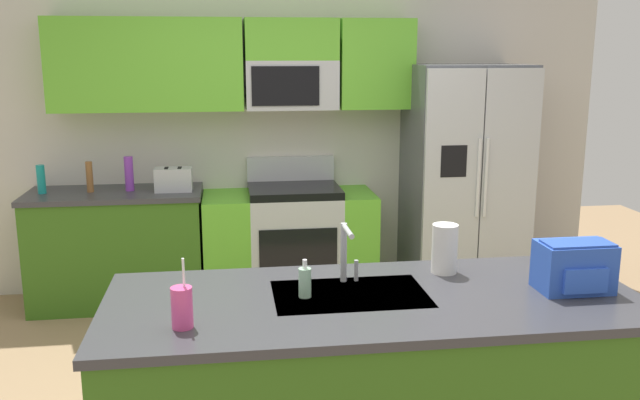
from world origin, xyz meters
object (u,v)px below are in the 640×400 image
at_px(range_oven, 290,242).
at_px(paper_towel_roll, 445,249).
at_px(bottle_teal, 41,179).
at_px(backpack, 574,266).
at_px(sink_faucet, 346,248).
at_px(soap_dispenser, 305,282).
at_px(pepper_mill, 90,177).
at_px(drink_cup_pink, 182,307).
at_px(toaster, 174,179).
at_px(bottle_purple, 129,174).
at_px(refrigerator, 464,181).

xyz_separation_m(range_oven, paper_towel_roll, (0.54, -2.24, 0.58)).
xyz_separation_m(bottle_teal, backpack, (2.91, -2.55, 0.01)).
bearing_deg(paper_towel_roll, sink_faucet, -169.96).
distance_m(range_oven, soap_dispenser, 2.54).
bearing_deg(backpack, pepper_mill, 135.01).
bearing_deg(drink_cup_pink, pepper_mill, 107.16).
bearing_deg(paper_towel_roll, toaster, 123.37).
height_order(toaster, paper_towel_roll, paper_towel_roll).
height_order(range_oven, backpack, backpack).
bearing_deg(toaster, drink_cup_pink, -85.36).
bearing_deg(range_oven, sink_faucet, -88.90).
xyz_separation_m(bottle_purple, soap_dispenser, (1.07, -2.49, -0.06)).
bearing_deg(range_oven, toaster, -176.64).
bearing_deg(backpack, sink_faucet, 166.51).
relative_size(refrigerator, drink_cup_pink, 6.50).
xyz_separation_m(refrigerator, pepper_mill, (-2.94, 0.07, 0.09)).
xyz_separation_m(pepper_mill, sink_faucet, (1.57, -2.32, 0.05)).
xyz_separation_m(pepper_mill, bottle_purple, (0.29, 0.01, 0.02)).
xyz_separation_m(range_oven, sink_faucet, (0.04, -2.32, 0.62)).
xyz_separation_m(soap_dispenser, backpack, (1.20, -0.09, 0.05)).
relative_size(refrigerator, bottle_purple, 6.98).
height_order(sink_faucet, backpack, sink_faucet).
bearing_deg(refrigerator, soap_dispenser, -123.38).
relative_size(pepper_mill, drink_cup_pink, 0.82).
bearing_deg(soap_dispenser, bottle_teal, 124.71).
xyz_separation_m(pepper_mill, soap_dispenser, (1.36, -2.47, -0.05)).
xyz_separation_m(sink_faucet, soap_dispenser, (-0.21, -0.15, -0.10)).
xyz_separation_m(refrigerator, bottle_purple, (-2.65, 0.08, 0.11)).
distance_m(refrigerator, sink_faucet, 2.64).
bearing_deg(bottle_purple, sink_faucet, -61.35).
xyz_separation_m(bottle_teal, paper_towel_roll, (2.42, -2.23, 0.01)).
bearing_deg(bottle_teal, range_oven, 0.29).
bearing_deg(bottle_teal, soap_dispenser, -55.29).
bearing_deg(bottle_teal, backpack, -41.25).
bearing_deg(refrigerator, paper_towel_roll, -112.04).
height_order(range_oven, refrigerator, refrigerator).
height_order(sink_faucet, drink_cup_pink, drink_cup_pink).
distance_m(drink_cup_pink, paper_towel_roll, 1.32).
distance_m(range_oven, sink_faucet, 2.41).
bearing_deg(drink_cup_pink, range_oven, 76.20).
bearing_deg(toaster, refrigerator, -0.48).
height_order(pepper_mill, soap_dispenser, pepper_mill).
relative_size(range_oven, pepper_mill, 5.81).
relative_size(sink_faucet, backpack, 0.88).
height_order(range_oven, toaster, range_oven).
distance_m(bottle_purple, soap_dispenser, 2.71).
relative_size(toaster, drink_cup_pink, 0.98).
bearing_deg(range_oven, backpack, -67.94).
distance_m(range_oven, drink_cup_pink, 2.88).
bearing_deg(backpack, range_oven, 112.06).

